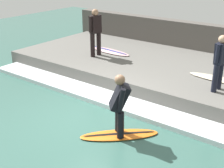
% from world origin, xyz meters
% --- Properties ---
extents(ground_plane, '(28.00, 28.00, 0.00)m').
position_xyz_m(ground_plane, '(0.00, 0.00, 0.00)').
color(ground_plane, '#386056').
extents(concrete_ledge, '(4.40, 10.75, 0.51)m').
position_xyz_m(concrete_ledge, '(3.76, 0.00, 0.25)').
color(concrete_ledge, '#66635E').
rests_on(concrete_ledge, ground_plane).
extents(back_wall, '(0.50, 11.29, 1.52)m').
position_xyz_m(back_wall, '(6.21, 0.00, 0.76)').
color(back_wall, '#544F49').
rests_on(back_wall, ground_plane).
extents(wave_foam_crest, '(0.85, 10.22, 0.13)m').
position_xyz_m(wave_foam_crest, '(1.13, 0.00, 0.07)').
color(wave_foam_crest, silver).
rests_on(wave_foam_crest, ground_plane).
extents(surfboard_riding, '(1.63, 1.65, 0.07)m').
position_xyz_m(surfboard_riding, '(-0.21, -1.04, 0.03)').
color(surfboard_riding, orange).
rests_on(surfboard_riding, ground_plane).
extents(surfer_riding, '(0.60, 0.60, 1.46)m').
position_xyz_m(surfer_riding, '(-0.21, -1.04, 0.87)').
color(surfer_riding, black).
rests_on(surfer_riding, surfboard_riding).
extents(surfer_waiting_near, '(0.57, 0.31, 1.69)m').
position_xyz_m(surfer_waiting_near, '(3.10, 2.41, 1.46)').
color(surfer_waiting_near, black).
rests_on(surfer_waiting_near, concrete_ledge).
extents(surfboard_waiting_near, '(0.70, 1.92, 0.07)m').
position_xyz_m(surfboard_waiting_near, '(3.81, 2.32, 0.54)').
color(surfboard_waiting_near, beige).
rests_on(surfboard_waiting_near, concrete_ledge).
extents(surfer_waiting_far, '(0.52, 0.27, 1.52)m').
position_xyz_m(surfer_waiting_far, '(2.60, -2.24, 1.37)').
color(surfer_waiting_far, black).
rests_on(surfer_waiting_far, concrete_ledge).
extents(surfboard_waiting_far, '(0.50, 1.99, 0.06)m').
position_xyz_m(surfboard_waiting_far, '(3.40, -2.13, 0.54)').
color(surfboard_waiting_far, beige).
rests_on(surfboard_waiting_far, concrete_ledge).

